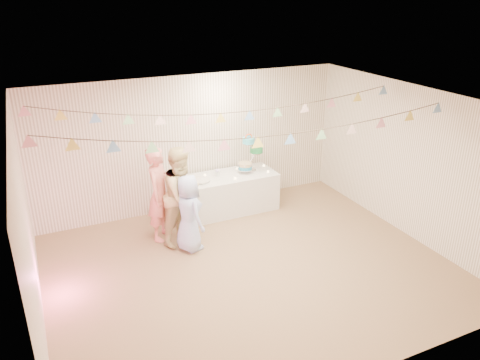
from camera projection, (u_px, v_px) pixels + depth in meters
name	position (u px, v px, depth m)	size (l,w,h in m)	color
floor	(250.00, 268.00, 7.29)	(6.00, 6.00, 0.00)	#856548
ceiling	(252.00, 104.00, 6.29)	(6.00, 6.00, 0.00)	silver
back_wall	(193.00, 143.00, 8.89)	(6.00, 6.00, 0.00)	white
front_wall	(360.00, 283.00, 4.70)	(6.00, 6.00, 0.00)	white
left_wall	(27.00, 234.00, 5.62)	(5.00, 5.00, 0.00)	white
right_wall	(409.00, 162.00, 7.96)	(5.00, 5.00, 0.00)	white
table	(226.00, 193.00, 9.02)	(1.96, 0.78, 0.73)	silver
cake_stand	(250.00, 153.00, 8.99)	(0.63, 0.37, 0.71)	silver
cake_bottom	(245.00, 168.00, 8.99)	(0.31, 0.31, 0.15)	#2993C0
cake_middle	(257.00, 150.00, 9.14)	(0.27, 0.27, 0.22)	#1C823D
cake_top_tier	(248.00, 140.00, 8.84)	(0.25, 0.25, 0.19)	#43C0D2
platter	(201.00, 180.00, 8.62)	(0.36, 0.36, 0.02)	white
posy	(218.00, 172.00, 8.83)	(0.12, 0.12, 0.14)	white
person_adult_a	(160.00, 194.00, 7.88)	(0.60, 0.40, 1.66)	#F4877F
person_adult_b	(182.00, 196.00, 7.77)	(0.82, 0.64, 1.69)	beige
person_child	(189.00, 213.00, 7.59)	(0.64, 0.42, 1.31)	#B2C4FC
bunting_back	(220.00, 105.00, 7.31)	(5.60, 1.10, 0.40)	pink
bunting_front	(258.00, 127.00, 6.23)	(5.60, 0.90, 0.36)	#72A5E5
tealight_0	(188.00, 185.00, 8.44)	(0.04, 0.04, 0.03)	#FFD88C
tealight_1	(205.00, 175.00, 8.89)	(0.04, 0.04, 0.03)	#FFD88C
tealight_2	(235.00, 178.00, 8.73)	(0.04, 0.04, 0.03)	#FFD88C
tealight_3	(237.00, 168.00, 9.19)	(0.04, 0.04, 0.03)	#FFD88C
tealight_4	(268.00, 172.00, 9.04)	(0.04, 0.04, 0.03)	#FFD88C
tealight_5	(264.00, 165.00, 9.35)	(0.04, 0.04, 0.03)	#FFD88C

